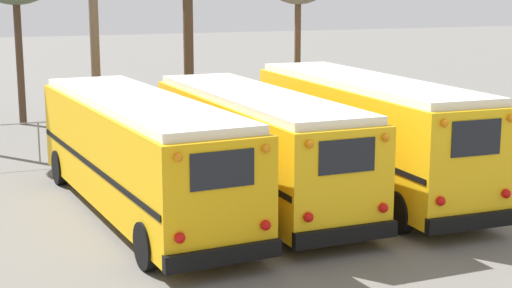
# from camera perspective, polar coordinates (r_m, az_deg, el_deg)

# --- Properties ---
(ground_plane) EXTENTS (160.00, 160.00, 0.00)m
(ground_plane) POSITION_cam_1_polar(r_m,az_deg,el_deg) (21.62, 0.11, -4.23)
(ground_plane) COLOR #66635E
(school_bus_0) EXTENTS (3.17, 11.00, 3.05)m
(school_bus_0) POSITION_cam_1_polar(r_m,az_deg,el_deg) (20.35, -8.56, -0.49)
(school_bus_0) COLOR #EAAA0F
(school_bus_0) RESTS_ON ground
(school_bus_1) EXTENTS (2.60, 10.38, 3.01)m
(school_bus_1) POSITION_cam_1_polar(r_m,az_deg,el_deg) (21.45, -0.12, 0.14)
(school_bus_1) COLOR yellow
(school_bus_1) RESTS_ON ground
(school_bus_2) EXTENTS (2.76, 10.47, 3.30)m
(school_bus_2) POSITION_cam_1_polar(r_m,az_deg,el_deg) (22.58, 7.88, 1.00)
(school_bus_2) COLOR yellow
(school_bus_2) RESTS_ON ground
(utility_pole) EXTENTS (1.80, 0.33, 8.19)m
(utility_pole) POSITION_cam_1_polar(r_m,az_deg,el_deg) (28.62, -11.68, 7.90)
(utility_pole) COLOR brown
(utility_pole) RESTS_ON ground
(fence_line) EXTENTS (14.60, 0.06, 1.42)m
(fence_line) POSITION_cam_1_polar(r_m,az_deg,el_deg) (28.07, -5.69, 1.36)
(fence_line) COLOR #939399
(fence_line) RESTS_ON ground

